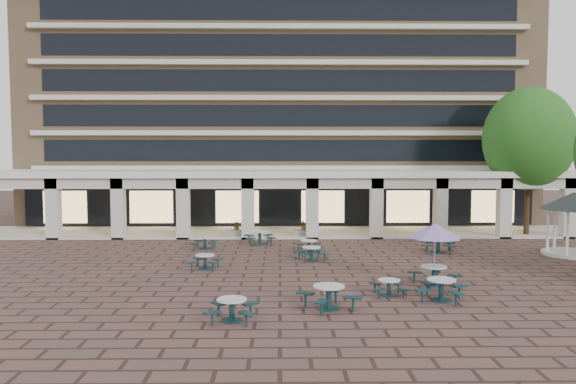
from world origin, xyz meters
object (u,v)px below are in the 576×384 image
picnic_table_1 (232,308)px  planter_left (237,230)px  picnic_table_2 (329,295)px  planter_right (304,230)px  gazebo (575,208)px

picnic_table_1 → planter_left: 18.70m
picnic_table_2 → planter_right: 17.25m
gazebo → planter_right: 16.15m
planter_left → picnic_table_1: bearing=-86.2°
picnic_table_1 → picnic_table_2: 3.65m
gazebo → planter_right: gazebo is taller
gazebo → planter_left: (-19.04, 6.68, -2.14)m
picnic_table_2 → planter_right: planter_right is taller
picnic_table_1 → gazebo: gazebo is taller
picnic_table_1 → gazebo: size_ratio=0.49×
picnic_table_2 → planter_right: (-0.14, 17.25, -0.01)m
planter_left → picnic_table_2: bearing=-75.0°
picnic_table_2 → planter_right: bearing=67.1°
picnic_table_2 → planter_right: size_ratio=1.57×
picnic_table_1 → planter_left: size_ratio=1.20×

